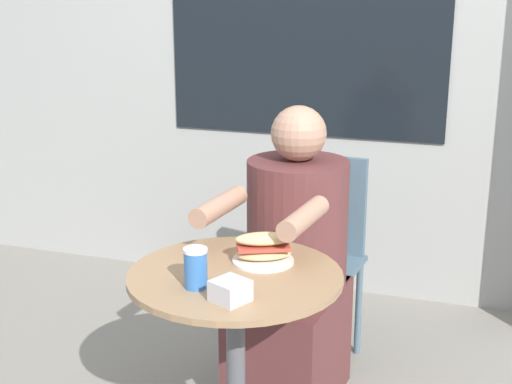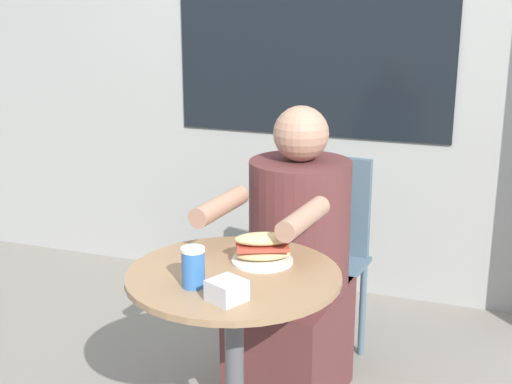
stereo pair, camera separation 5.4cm
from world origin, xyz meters
The scene contains 7 objects.
storefront_wall centered at (0.00, 1.63, 1.40)m, with size 8.00×0.09×2.80m.
cafe_table centered at (0.00, 0.00, 0.52)m, with size 0.65×0.65×0.71m.
diner_chair centered at (0.05, 0.88, 0.52)m, with size 0.42×0.42×0.87m.
seated_diner centered at (0.03, 0.52, 0.49)m, with size 0.43×0.69×1.14m.
sandwich_on_plate centered at (0.05, 0.11, 0.76)m, with size 0.19×0.19×0.09m.
drink_cup centered at (-0.07, -0.14, 0.77)m, with size 0.07×0.07×0.12m.
napkin_box centered at (0.06, -0.19, 0.74)m, with size 0.12×0.12×0.06m.
Camera 1 is at (0.69, -1.87, 1.54)m, focal length 50.00 mm.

